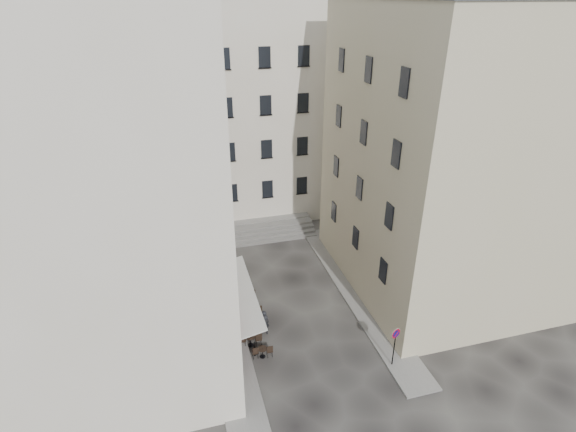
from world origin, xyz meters
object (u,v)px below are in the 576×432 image
object	(u,v)px
bistro_table_b	(250,339)
bistro_table_a	(262,351)
no_parking_sign	(395,340)
pedestrian	(264,322)

from	to	relation	value
bistro_table_b	bistro_table_a	bearing A→B (deg)	-65.94
no_parking_sign	bistro_table_a	world-z (taller)	no_parking_sign
bistro_table_b	pedestrian	bearing A→B (deg)	38.67
pedestrian	no_parking_sign	bearing A→B (deg)	148.12
bistro_table_a	pedestrian	size ratio (longest dim) A/B	0.67
bistro_table_a	pedestrian	distance (m)	1.97
bistro_table_a	no_parking_sign	bearing A→B (deg)	-20.75
no_parking_sign	pedestrian	distance (m)	7.61
bistro_table_a	pedestrian	world-z (taller)	pedestrian
no_parking_sign	bistro_table_b	distance (m)	8.10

